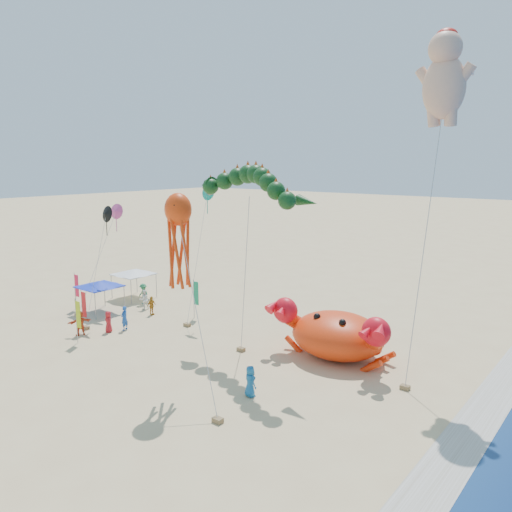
{
  "coord_description": "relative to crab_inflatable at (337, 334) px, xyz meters",
  "views": [
    {
      "loc": [
        17.47,
        -22.43,
        12.39
      ],
      "look_at": [
        -2.0,
        2.0,
        6.5
      ],
      "focal_mm": 35.0,
      "sensor_mm": 36.0,
      "label": 1
    }
  ],
  "objects": [
    {
      "name": "cherub_kite",
      "position": [
        4.86,
        2.65,
        15.58
      ],
      "size": [
        2.4,
        5.58,
        19.69
      ],
      "color": "#EBB08F",
      "rests_on": "ground"
    },
    {
      "name": "octopus_kite",
      "position": [
        -4.91,
        -8.77,
        6.98
      ],
      "size": [
        5.59,
        2.88,
        10.79
      ],
      "color": "#F03D0C",
      "rests_on": "ground"
    },
    {
      "name": "small_kites",
      "position": [
        -16.94,
        -1.8,
        6.42
      ],
      "size": [
        8.85,
        8.89,
        10.74
      ],
      "color": "black",
      "rests_on": "ground"
    },
    {
      "name": "foam_strip",
      "position": [
        9.44,
        -4.54,
        -1.59
      ],
      "size": [
        320.0,
        320.0,
        0.0
      ],
      "primitive_type": "plane",
      "color": "silver",
      "rests_on": "ground"
    },
    {
      "name": "ground",
      "position": [
        -2.56,
        -4.54,
        -1.6
      ],
      "size": [
        320.0,
        320.0,
        0.0
      ],
      "primitive_type": "plane",
      "color": "#D1B784",
      "rests_on": "ground"
    },
    {
      "name": "dragon_kite",
      "position": [
        -5.12,
        -2.7,
        9.14
      ],
      "size": [
        10.39,
        3.81,
        11.88
      ],
      "color": "#0F3713",
      "rests_on": "ground"
    },
    {
      "name": "canopy_blue",
      "position": [
        -20.34,
        -3.64,
        0.84
      ],
      "size": [
        3.35,
        3.35,
        2.71
      ],
      "color": "gray",
      "rests_on": "ground"
    },
    {
      "name": "beachgoers",
      "position": [
        -15.41,
        -4.08,
        -0.72
      ],
      "size": [
        19.73,
        9.38,
        1.85
      ],
      "color": "#DB4723",
      "rests_on": "ground"
    },
    {
      "name": "feather_flags",
      "position": [
        -16.9,
        -5.1,
        0.41
      ],
      "size": [
        10.24,
        9.12,
        3.2
      ],
      "color": "gray",
      "rests_on": "ground"
    },
    {
      "name": "canopy_white",
      "position": [
        -21.87,
        1.04,
        0.84
      ],
      "size": [
        3.42,
        3.42,
        2.71
      ],
      "color": "gray",
      "rests_on": "ground"
    },
    {
      "name": "crab_inflatable",
      "position": [
        0.0,
        0.0,
        0.0
      ],
      "size": [
        8.29,
        5.23,
        3.63
      ],
      "color": "red",
      "rests_on": "ground"
    }
  ]
}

